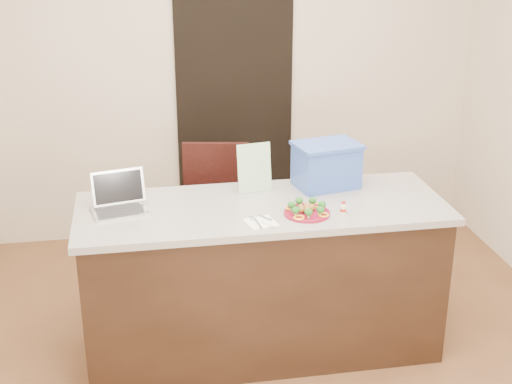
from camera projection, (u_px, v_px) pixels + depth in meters
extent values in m
plane|color=brown|center=(270.00, 370.00, 4.07)|extent=(4.00, 4.00, 0.00)
plane|color=beige|center=(221.00, 66.00, 5.41)|extent=(4.00, 0.00, 4.00)
cube|color=black|center=(235.00, 111.00, 5.54)|extent=(0.90, 0.02, 2.00)
cube|color=black|center=(262.00, 281.00, 4.14)|extent=(2.00, 0.70, 0.88)
cube|color=beige|center=(262.00, 208.00, 3.97)|extent=(2.06, 0.76, 0.04)
cylinder|color=maroon|center=(307.00, 213.00, 3.84)|extent=(0.25, 0.25, 0.01)
torus|color=maroon|center=(307.00, 212.00, 3.84)|extent=(0.25, 0.25, 0.01)
sphere|color=olive|center=(307.00, 209.00, 3.83)|extent=(0.04, 0.04, 0.04)
sphere|color=olive|center=(312.00, 208.00, 3.84)|extent=(0.04, 0.04, 0.04)
sphere|color=olive|center=(307.00, 206.00, 3.86)|extent=(0.04, 0.04, 0.04)
sphere|color=olive|center=(302.00, 207.00, 3.85)|extent=(0.04, 0.04, 0.04)
sphere|color=olive|center=(302.00, 210.00, 3.82)|extent=(0.04, 0.04, 0.04)
sphere|color=olive|center=(307.00, 211.00, 3.80)|extent=(0.04, 0.04, 0.04)
ellipsoid|color=#155216|center=(292.00, 205.00, 3.84)|extent=(0.04, 0.04, 0.04)
ellipsoid|color=#155216|center=(296.00, 210.00, 3.77)|extent=(0.04, 0.04, 0.04)
ellipsoid|color=#155216|center=(309.00, 212.00, 3.75)|extent=(0.04, 0.04, 0.04)
ellipsoid|color=#155216|center=(321.00, 210.00, 3.78)|extent=(0.04, 0.04, 0.04)
ellipsoid|color=#155216|center=(322.00, 205.00, 3.84)|extent=(0.04, 0.04, 0.04)
ellipsoid|color=#155216|center=(312.00, 201.00, 3.90)|extent=(0.04, 0.04, 0.04)
ellipsoid|color=#155216|center=(299.00, 201.00, 3.89)|extent=(0.04, 0.04, 0.04)
torus|color=yellow|center=(291.00, 208.00, 3.88)|extent=(0.06, 0.06, 0.01)
torus|color=yellow|center=(299.00, 217.00, 3.76)|extent=(0.06, 0.06, 0.01)
torus|color=yellow|center=(323.00, 215.00, 3.79)|extent=(0.06, 0.06, 0.01)
torus|color=yellow|center=(315.00, 205.00, 3.91)|extent=(0.06, 0.06, 0.01)
cube|color=white|center=(261.00, 222.00, 3.74)|extent=(0.18, 0.18, 0.01)
cube|color=#A9A9AD|center=(258.00, 223.00, 3.71)|extent=(0.03, 0.13, 0.00)
cube|color=#A9A9AD|center=(256.00, 218.00, 3.78)|extent=(0.04, 0.06, 0.00)
cube|color=white|center=(268.00, 224.00, 3.70)|extent=(0.06, 0.08, 0.01)
cube|color=#A9A9AD|center=(265.00, 217.00, 3.78)|extent=(0.07, 0.09, 0.00)
cylinder|color=silver|center=(343.00, 209.00, 3.84)|extent=(0.03, 0.03, 0.05)
cylinder|color=silver|center=(343.00, 204.00, 3.83)|extent=(0.02, 0.02, 0.01)
cylinder|color=#AA2612|center=(344.00, 202.00, 3.83)|extent=(0.02, 0.02, 0.01)
cylinder|color=#AA2612|center=(343.00, 210.00, 3.85)|extent=(0.03, 0.03, 0.02)
cube|color=#ABABB0|center=(120.00, 211.00, 3.87)|extent=(0.33, 0.26, 0.01)
cube|color=#ABABB0|center=(118.00, 187.00, 3.92)|extent=(0.29, 0.11, 0.19)
cube|color=black|center=(118.00, 187.00, 3.92)|extent=(0.27, 0.09, 0.16)
cube|color=#28282A|center=(119.00, 211.00, 3.86)|extent=(0.27, 0.19, 0.00)
cube|color=white|center=(254.00, 168.00, 4.11)|extent=(0.21, 0.07, 0.28)
cube|color=#3154B2|center=(326.00, 167.00, 4.19)|extent=(0.39, 0.31, 0.25)
cube|color=#3154B2|center=(327.00, 145.00, 4.14)|extent=(0.42, 0.33, 0.02)
cube|color=black|center=(221.00, 227.00, 4.76)|extent=(0.52, 0.52, 0.04)
cube|color=black|center=(216.00, 179.00, 4.84)|extent=(0.44, 0.12, 0.51)
cylinder|color=black|center=(196.00, 275.00, 4.64)|extent=(0.04, 0.04, 0.48)
cylinder|color=black|center=(253.00, 270.00, 4.70)|extent=(0.04, 0.04, 0.48)
cylinder|color=black|center=(191.00, 249.00, 4.99)|extent=(0.04, 0.04, 0.48)
cylinder|color=black|center=(244.00, 245.00, 5.05)|extent=(0.04, 0.04, 0.48)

